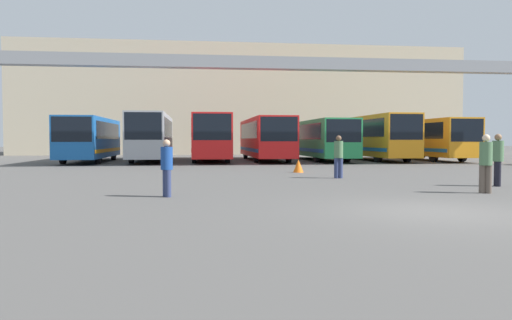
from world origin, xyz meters
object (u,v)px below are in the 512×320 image
at_px(bus_slot_2, 209,135).
at_px(bus_slot_4, 319,138).
at_px(bus_slot_1, 152,135).
at_px(bus_slot_5, 378,135).
at_px(pedestrian_far_center, 486,162).
at_px(pedestrian_near_center, 498,158).
at_px(pedestrian_near_left, 167,166).
at_px(pedestrian_mid_left, 339,156).
at_px(bus_slot_3, 265,137).
at_px(bus_slot_6, 428,137).
at_px(bus_slot_0, 90,137).
at_px(traffic_cone, 298,166).

xyz_separation_m(bus_slot_2, bus_slot_4, (8.29, 0.05, -0.17)).
xyz_separation_m(bus_slot_1, bus_slot_5, (16.58, -1.10, -0.00)).
xyz_separation_m(pedestrian_far_center, pedestrian_near_center, (1.66, 1.98, 0.02)).
height_order(pedestrian_near_left, pedestrian_mid_left, pedestrian_mid_left).
distance_m(bus_slot_3, bus_slot_4, 4.15).
bearing_deg(bus_slot_3, bus_slot_6, -2.92).
relative_size(bus_slot_0, pedestrian_mid_left, 6.12).
height_order(bus_slot_1, bus_slot_4, bus_slot_1).
distance_m(bus_slot_6, pedestrian_near_left, 28.97).
bearing_deg(pedestrian_mid_left, pedestrian_far_center, 120.77).
height_order(bus_slot_2, bus_slot_5, bus_slot_5).
distance_m(bus_slot_2, pedestrian_near_center, 23.02).
bearing_deg(pedestrian_mid_left, bus_slot_1, -55.81).
distance_m(bus_slot_4, pedestrian_near_left, 25.14).
xyz_separation_m(pedestrian_near_left, traffic_cone, (5.68, 9.49, -0.53)).
xyz_separation_m(bus_slot_2, pedestrian_near_left, (-1.85, -22.94, -1.04)).
height_order(pedestrian_far_center, pedestrian_mid_left, pedestrian_mid_left).
bearing_deg(bus_slot_3, bus_slot_5, -7.57).
bearing_deg(pedestrian_near_center, pedestrian_mid_left, -111.44).
bearing_deg(bus_slot_3, pedestrian_mid_left, -88.11).
relative_size(bus_slot_1, pedestrian_far_center, 7.20).
relative_size(pedestrian_far_center, pedestrian_mid_left, 1.00).
distance_m(bus_slot_4, bus_slot_6, 8.32).
relative_size(bus_slot_5, pedestrian_near_left, 6.49).
distance_m(bus_slot_1, traffic_cone, 15.74).
xyz_separation_m(pedestrian_near_left, pedestrian_near_center, (10.89, 1.79, 0.10)).
bearing_deg(pedestrian_far_center, bus_slot_1, -35.89).
xyz_separation_m(bus_slot_5, pedestrian_far_center, (-5.06, -22.05, -0.98)).
relative_size(bus_slot_2, bus_slot_4, 0.99).
distance_m(bus_slot_6, pedestrian_mid_left, 20.36).
bearing_deg(bus_slot_2, bus_slot_5, -4.99).
relative_size(bus_slot_4, pedestrian_near_left, 7.93).
height_order(bus_slot_5, traffic_cone, bus_slot_5).
bearing_deg(pedestrian_near_center, traffic_cone, -124.43).
xyz_separation_m(pedestrian_near_center, traffic_cone, (-5.21, 7.70, -0.63)).
height_order(bus_slot_5, bus_slot_6, bus_slot_5).
relative_size(bus_slot_3, traffic_cone, 19.97).
relative_size(bus_slot_0, bus_slot_2, 0.86).
distance_m(bus_slot_0, traffic_cone, 17.51).
xyz_separation_m(bus_slot_3, pedestrian_mid_left, (0.57, -17.15, -0.86)).
height_order(bus_slot_6, pedestrian_far_center, bus_slot_6).
height_order(bus_slot_1, pedestrian_near_center, bus_slot_1).
xyz_separation_m(bus_slot_4, bus_slot_5, (4.15, -1.13, 0.19)).
bearing_deg(bus_slot_2, bus_slot_1, 179.81).
height_order(bus_slot_1, traffic_cone, bus_slot_1).
distance_m(bus_slot_1, pedestrian_near_center, 24.96).
relative_size(bus_slot_5, pedestrian_mid_left, 5.90).
height_order(bus_slot_3, pedestrian_far_center, bus_slot_3).
height_order(bus_slot_0, pedestrian_near_left, bus_slot_0).
relative_size(bus_slot_1, bus_slot_4, 0.99).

